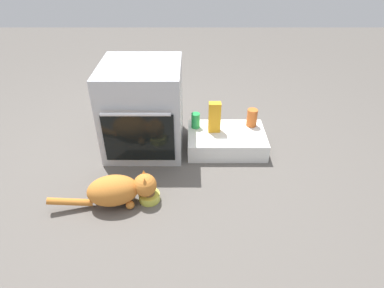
# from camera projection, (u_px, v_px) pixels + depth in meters

# --- Properties ---
(ground) EXTENTS (8.00, 8.00, 0.00)m
(ground) POSITION_uv_depth(u_px,v_px,m) (151.00, 180.00, 2.25)
(ground) COLOR #56514C
(oven) EXTENTS (0.57, 0.62, 0.66)m
(oven) POSITION_uv_depth(u_px,v_px,m) (144.00, 108.00, 2.43)
(oven) COLOR #B7BABF
(oven) RESTS_ON ground
(pantry_cabinet) EXTENTS (0.59, 0.40, 0.14)m
(pantry_cabinet) POSITION_uv_depth(u_px,v_px,m) (227.00, 140.00, 2.54)
(pantry_cabinet) COLOR white
(pantry_cabinet) RESTS_ON ground
(food_bowl) EXTENTS (0.13, 0.13, 0.08)m
(food_bowl) POSITION_uv_depth(u_px,v_px,m) (150.00, 196.00, 2.08)
(food_bowl) COLOR #D1D14C
(food_bowl) RESTS_ON ground
(cat) EXTENTS (0.66, 0.25, 0.21)m
(cat) POSITION_uv_depth(u_px,v_px,m) (119.00, 190.00, 2.00)
(cat) COLOR #C6752D
(cat) RESTS_ON ground
(soda_can) EXTENTS (0.07, 0.07, 0.12)m
(soda_can) POSITION_uv_depth(u_px,v_px,m) (196.00, 120.00, 2.54)
(soda_can) COLOR green
(soda_can) RESTS_ON pantry_cabinet
(juice_carton) EXTENTS (0.09, 0.06, 0.24)m
(juice_carton) POSITION_uv_depth(u_px,v_px,m) (215.00, 117.00, 2.46)
(juice_carton) COLOR orange
(juice_carton) RESTS_ON pantry_cabinet
(sauce_jar) EXTENTS (0.08, 0.08, 0.14)m
(sauce_jar) POSITION_uv_depth(u_px,v_px,m) (252.00, 118.00, 2.55)
(sauce_jar) COLOR #D16023
(sauce_jar) RESTS_ON pantry_cabinet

